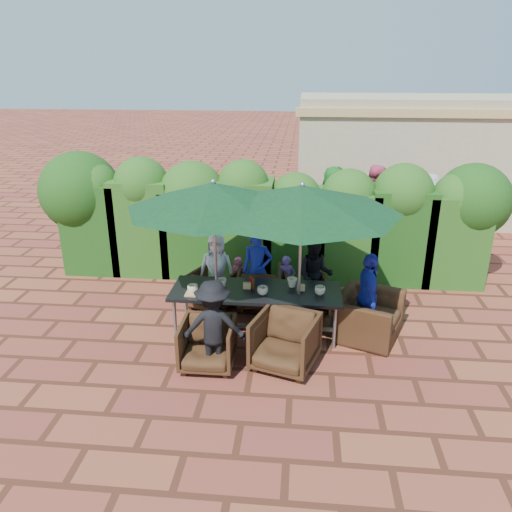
# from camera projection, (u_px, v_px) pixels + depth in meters

# --- Properties ---
(ground) EXTENTS (80.00, 80.00, 0.00)m
(ground) POSITION_uv_depth(u_px,v_px,m) (258.00, 330.00, 7.98)
(ground) COLOR brown
(ground) RESTS_ON ground
(dining_table) EXTENTS (2.60, 0.90, 0.75)m
(dining_table) POSITION_uv_depth(u_px,v_px,m) (256.00, 294.00, 7.66)
(dining_table) COLOR black
(dining_table) RESTS_ON ground
(umbrella_left) EXTENTS (2.57, 2.57, 2.46)m
(umbrella_left) POSITION_uv_depth(u_px,v_px,m) (214.00, 196.00, 7.15)
(umbrella_left) COLOR gray
(umbrella_left) RESTS_ON ground
(umbrella_right) EXTENTS (2.83, 2.83, 2.46)m
(umbrella_right) POSITION_uv_depth(u_px,v_px,m) (302.00, 199.00, 6.98)
(umbrella_right) COLOR gray
(umbrella_right) RESTS_ON ground
(chair_far_left) EXTENTS (0.91, 0.88, 0.73)m
(chair_far_left) POSITION_uv_depth(u_px,v_px,m) (213.00, 287.00, 8.64)
(chair_far_left) COLOR black
(chair_far_left) RESTS_ON ground
(chair_far_mid) EXTENTS (0.78, 0.73, 0.77)m
(chair_far_mid) POSITION_uv_depth(u_px,v_px,m) (259.00, 285.00, 8.70)
(chair_far_mid) COLOR black
(chair_far_mid) RESTS_ON ground
(chair_far_right) EXTENTS (0.79, 0.75, 0.71)m
(chair_far_right) POSITION_uv_depth(u_px,v_px,m) (305.00, 292.00, 8.49)
(chair_far_right) COLOR black
(chair_far_right) RESTS_ON ground
(chair_near_left) EXTENTS (0.74, 0.69, 0.76)m
(chair_near_left) POSITION_uv_depth(u_px,v_px,m) (207.00, 342.00, 6.91)
(chair_near_left) COLOR black
(chair_near_left) RESTS_ON ground
(chair_near_right) EXTENTS (1.02, 0.99, 0.85)m
(chair_near_right) POSITION_uv_depth(u_px,v_px,m) (285.00, 340.00, 6.89)
(chair_near_right) COLOR black
(chair_near_right) RESTS_ON ground
(chair_end_right) EXTENTS (1.02, 1.23, 0.91)m
(chair_end_right) POSITION_uv_depth(u_px,v_px,m) (368.00, 309.00, 7.66)
(chair_end_right) COLOR black
(chair_end_right) RESTS_ON ground
(adult_far_left) EXTENTS (0.64, 0.40, 1.27)m
(adult_far_left) POSITION_uv_depth(u_px,v_px,m) (217.00, 269.00, 8.72)
(adult_far_left) COLOR silver
(adult_far_left) RESTS_ON ground
(adult_far_mid) EXTENTS (0.56, 0.48, 1.41)m
(adult_far_mid) POSITION_uv_depth(u_px,v_px,m) (257.00, 270.00, 8.48)
(adult_far_mid) COLOR #1E29A4
(adult_far_mid) RESTS_ON ground
(adult_far_right) EXTENTS (0.64, 0.42, 1.27)m
(adult_far_right) POSITION_uv_depth(u_px,v_px,m) (315.00, 275.00, 8.48)
(adult_far_right) COLOR black
(adult_far_right) RESTS_ON ground
(adult_near_left) EXTENTS (0.89, 0.48, 1.33)m
(adult_near_left) POSITION_uv_depth(u_px,v_px,m) (214.00, 326.00, 6.74)
(adult_near_left) COLOR black
(adult_near_left) RESTS_ON ground
(adult_end_right) EXTENTS (0.49, 0.85, 1.38)m
(adult_end_right) POSITION_uv_depth(u_px,v_px,m) (368.00, 296.00, 7.56)
(adult_end_right) COLOR #1E29A4
(adult_end_right) RESTS_ON ground
(child_left) EXTENTS (0.37, 0.34, 0.83)m
(child_left) POSITION_uv_depth(u_px,v_px,m) (238.00, 279.00, 8.84)
(child_left) COLOR #DF4F7A
(child_left) RESTS_ON ground
(child_right) EXTENTS (0.35, 0.30, 0.88)m
(child_right) POSITION_uv_depth(u_px,v_px,m) (286.00, 280.00, 8.73)
(child_right) COLOR #8853B3
(child_right) RESTS_ON ground
(pedestrian_a) EXTENTS (1.78, 1.53, 1.87)m
(pedestrian_a) POSITION_uv_depth(u_px,v_px,m) (333.00, 206.00, 11.43)
(pedestrian_a) COLOR green
(pedestrian_a) RESTS_ON ground
(pedestrian_b) EXTENTS (1.01, 0.75, 1.88)m
(pedestrian_b) POSITION_uv_depth(u_px,v_px,m) (372.00, 206.00, 11.46)
(pedestrian_b) COLOR #DF4F7A
(pedestrian_b) RESTS_ON ground
(pedestrian_c) EXTENTS (1.20, 0.98, 1.71)m
(pedestrian_c) POSITION_uv_depth(u_px,v_px,m) (426.00, 211.00, 11.34)
(pedestrian_c) COLOR #9A9BA2
(pedestrian_c) RESTS_ON ground
(cup_a) EXTENTS (0.16, 0.16, 0.13)m
(cup_a) POSITION_uv_depth(u_px,v_px,m) (193.00, 289.00, 7.52)
(cup_a) COLOR beige
(cup_a) RESTS_ON dining_table
(cup_b) EXTENTS (0.15, 0.15, 0.14)m
(cup_b) POSITION_uv_depth(u_px,v_px,m) (222.00, 283.00, 7.70)
(cup_b) COLOR beige
(cup_b) RESTS_ON dining_table
(cup_c) EXTENTS (0.16, 0.16, 0.13)m
(cup_c) POSITION_uv_depth(u_px,v_px,m) (263.00, 291.00, 7.46)
(cup_c) COLOR beige
(cup_c) RESTS_ON dining_table
(cup_d) EXTENTS (0.15, 0.15, 0.14)m
(cup_d) POSITION_uv_depth(u_px,v_px,m) (292.00, 282.00, 7.72)
(cup_d) COLOR beige
(cup_d) RESTS_ON dining_table
(cup_e) EXTENTS (0.16, 0.16, 0.13)m
(cup_e) POSITION_uv_depth(u_px,v_px,m) (320.00, 290.00, 7.47)
(cup_e) COLOR beige
(cup_e) RESTS_ON dining_table
(ketchup_bottle) EXTENTS (0.04, 0.04, 0.17)m
(ketchup_bottle) POSITION_uv_depth(u_px,v_px,m) (251.00, 282.00, 7.70)
(ketchup_bottle) COLOR #B20C0A
(ketchup_bottle) RESTS_ON dining_table
(sauce_bottle) EXTENTS (0.04, 0.04, 0.17)m
(sauce_bottle) POSITION_uv_depth(u_px,v_px,m) (253.00, 284.00, 7.64)
(sauce_bottle) COLOR #4C230C
(sauce_bottle) RESTS_ON dining_table
(serving_tray) EXTENTS (0.35, 0.25, 0.02)m
(serving_tray) POSITION_uv_depth(u_px,v_px,m) (197.00, 293.00, 7.50)
(serving_tray) COLOR tan
(serving_tray) RESTS_ON dining_table
(number_block_left) EXTENTS (0.12, 0.06, 0.10)m
(number_block_left) POSITION_uv_depth(u_px,v_px,m) (247.00, 286.00, 7.66)
(number_block_left) COLOR tan
(number_block_left) RESTS_ON dining_table
(number_block_right) EXTENTS (0.12, 0.06, 0.10)m
(number_block_right) POSITION_uv_depth(u_px,v_px,m) (301.00, 287.00, 7.60)
(number_block_right) COLOR tan
(number_block_right) RESTS_ON dining_table
(hedge_wall) EXTENTS (9.10, 1.60, 2.40)m
(hedge_wall) POSITION_uv_depth(u_px,v_px,m) (258.00, 212.00, 9.69)
(hedge_wall) COLOR #163D10
(hedge_wall) RESTS_ON ground
(building) EXTENTS (6.20, 3.08, 3.20)m
(building) POSITION_uv_depth(u_px,v_px,m) (409.00, 157.00, 13.59)
(building) COLOR tan
(building) RESTS_ON ground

